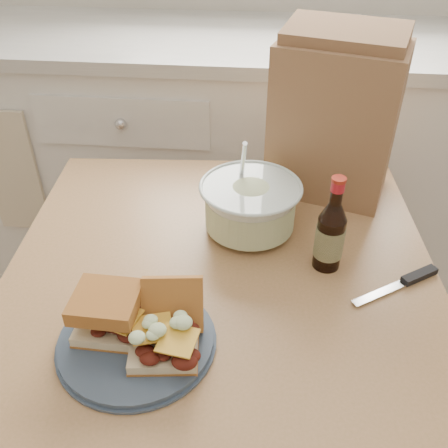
# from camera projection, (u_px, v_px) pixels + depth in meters

# --- Properties ---
(cabinet_run) EXTENTS (2.50, 0.64, 0.94)m
(cabinet_run) POSITION_uv_depth(u_px,v_px,m) (279.00, 161.00, 1.90)
(cabinet_run) COLOR white
(cabinet_run) RESTS_ON ground
(dining_table) EXTENTS (0.94, 0.94, 0.73)m
(dining_table) POSITION_uv_depth(u_px,v_px,m) (221.00, 303.00, 1.09)
(dining_table) COLOR tan
(dining_table) RESTS_ON ground
(plate) EXTENTS (0.27, 0.27, 0.02)m
(plate) POSITION_uv_depth(u_px,v_px,m) (137.00, 340.00, 0.86)
(plate) COLOR #3B4A5F
(plate) RESTS_ON dining_table
(sandwich_left) EXTENTS (0.11, 0.10, 0.08)m
(sandwich_left) POSITION_uv_depth(u_px,v_px,m) (108.00, 312.00, 0.84)
(sandwich_left) COLOR beige
(sandwich_left) RESTS_ON plate
(sandwich_right) EXTENTS (0.12, 0.16, 0.09)m
(sandwich_right) POSITION_uv_depth(u_px,v_px,m) (167.00, 328.00, 0.83)
(sandwich_right) COLOR beige
(sandwich_right) RESTS_ON plate
(coleslaw_bowl) EXTENTS (0.22, 0.22, 0.22)m
(coleslaw_bowl) POSITION_uv_depth(u_px,v_px,m) (250.00, 208.00, 1.10)
(coleslaw_bowl) COLOR silver
(coleslaw_bowl) RESTS_ON dining_table
(beer_bottle) EXTENTS (0.06, 0.06, 0.21)m
(beer_bottle) POSITION_uv_depth(u_px,v_px,m) (330.00, 235.00, 0.98)
(beer_bottle) COLOR black
(beer_bottle) RESTS_ON dining_table
(knife) EXTENTS (0.18, 0.13, 0.01)m
(knife) POSITION_uv_depth(u_px,v_px,m) (409.00, 280.00, 0.98)
(knife) COLOR silver
(knife) RESTS_ON dining_table
(paper_bag) EXTENTS (0.32, 0.25, 0.36)m
(paper_bag) POSITION_uv_depth(u_px,v_px,m) (334.00, 121.00, 1.16)
(paper_bag) COLOR #8F6645
(paper_bag) RESTS_ON dining_table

